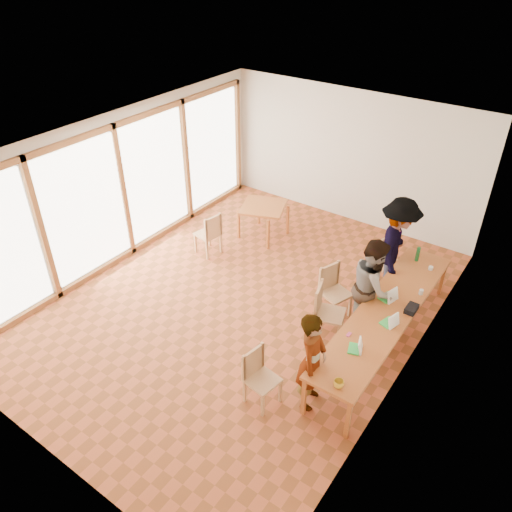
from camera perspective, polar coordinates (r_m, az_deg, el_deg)
The scene contains 25 objects.
ground at distance 9.23m, azimuth -1.33°, elevation -5.35°, with size 8.00×8.00×0.00m, color #A74C28.
wall_back at distance 11.49m, azimuth 10.71°, elevation 11.03°, with size 6.00×0.10×3.00m, color beige.
wall_front at distance 6.34m, azimuth -24.10°, elevation -12.97°, with size 6.00×0.10×3.00m, color beige.
wall_right at distance 7.29m, azimuth 17.90°, elevation -4.50°, with size 0.10×8.00×3.00m, color beige.
window_wall at distance 10.22m, azimuth -15.05°, elevation 7.51°, with size 0.10×8.00×3.00m, color white.
ceiling at distance 7.70m, azimuth -1.63°, elevation 12.39°, with size 6.00×8.00×0.04m, color white.
communal_table at distance 8.19m, azimuth 14.68°, elevation -6.24°, with size 0.80×4.00×0.75m.
side_table at distance 10.86m, azimuth 0.84°, elevation 5.39°, with size 0.90×0.90×0.75m.
chair_near at distance 7.23m, azimuth 0.20°, elevation -12.99°, with size 0.48×0.48×0.48m.
chair_mid at distance 8.26m, azimuth 7.78°, elevation -5.73°, with size 0.57×0.57×0.53m.
chair_far at distance 8.79m, azimuth 8.71°, elevation -3.27°, with size 0.58×0.58×0.51m.
chair_empty at distance 9.88m, azimuth 14.49°, elevation 0.10°, with size 0.46×0.46×0.46m.
chair_spare at distance 10.28m, azimuth -5.23°, elevation 2.92°, with size 0.51×0.51×0.50m.
person_near at distance 7.06m, azimuth 6.41°, elevation -11.86°, with size 0.58×0.38×1.60m, color gray.
person_mid at distance 8.35m, azimuth 13.16°, elevation -3.49°, with size 0.86×0.67×1.78m, color gray.
person_far at distance 9.37m, azimuth 15.75°, elevation 1.03°, with size 1.23×0.71×1.91m, color gray.
laptop_near at distance 7.35m, azimuth 11.49°, elevation -10.18°, with size 0.26×0.27×0.19m.
laptop_mid at distance 7.87m, azimuth 15.17°, elevation -7.27°, with size 0.27×0.29×0.21m.
laptop_far at distance 8.35m, azimuth 15.05°, elevation -4.49°, with size 0.29×0.31×0.22m.
yellow_mug at distance 6.82m, azimuth 9.43°, elevation -14.20°, with size 0.14×0.14×0.11m, color gold.
green_bottle at distance 9.39m, azimuth 18.00°, elevation 0.21°, with size 0.07×0.07×0.28m, color #1C632B.
clear_glass at distance 8.62m, azimuth 18.35°, elevation -3.93°, with size 0.07×0.07×0.09m, color silver.
condiment_cup at distance 9.28m, azimuth 19.35°, elevation -1.32°, with size 0.08×0.08×0.06m, color white.
pink_phone at distance 7.59m, azimuth 10.56°, elevation -8.80°, with size 0.05×0.10×0.01m, color #CB3D75.
black_pouch at distance 8.22m, azimuth 17.35°, elevation -5.77°, with size 0.16×0.26×0.09m, color black.
Camera 1 is at (4.32, -5.73, 5.81)m, focal length 35.00 mm.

